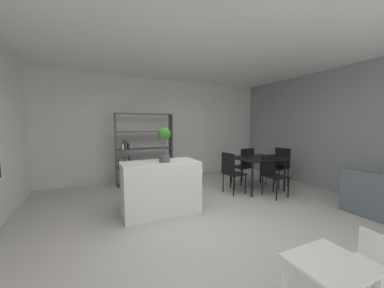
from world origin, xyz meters
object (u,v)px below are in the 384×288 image
(child_table, at_px, (330,270))
(kitchen_island, at_px, (161,187))
(dining_chair_far, at_px, (245,163))
(dining_chair_island_side, at_px, (231,170))
(dining_chair_window_side, at_px, (280,164))
(dining_table, at_px, (257,161))
(dining_chair_near, at_px, (272,172))
(child_chair_right, at_px, (368,260))
(potted_plant_on_island, at_px, (164,141))
(open_bookshelf, at_px, (140,152))

(child_table, bearing_deg, kitchen_island, 104.51)
(kitchen_island, xyz_separation_m, dining_chair_far, (2.48, 0.78, 0.10))
(kitchen_island, xyz_separation_m, dining_chair_island_side, (1.72, 0.31, 0.09))
(dining_chair_window_side, distance_m, dining_chair_island_side, 1.52)
(kitchen_island, height_order, dining_table, kitchen_island)
(dining_chair_far, bearing_deg, dining_chair_near, 86.40)
(child_chair_right, xyz_separation_m, dining_chair_near, (1.27, 2.40, 0.21))
(potted_plant_on_island, xyz_separation_m, child_chair_right, (1.15, -2.50, -0.97))
(child_chair_right, bearing_deg, potted_plant_on_island, -147.69)
(open_bookshelf, bearing_deg, dining_chair_near, -41.52)
(open_bookshelf, distance_m, dining_chair_near, 3.27)
(kitchen_island, distance_m, dining_table, 2.51)
(dining_chair_near, bearing_deg, kitchen_island, 173.91)
(dining_table, bearing_deg, kitchen_island, -172.74)
(potted_plant_on_island, bearing_deg, kitchen_island, 136.34)
(kitchen_island, height_order, open_bookshelf, open_bookshelf)
(child_table, height_order, dining_chair_window_side, dining_chair_window_side)
(kitchen_island, bearing_deg, child_chair_right, -64.75)
(child_table, relative_size, dining_chair_window_side, 0.61)
(open_bookshelf, distance_m, child_chair_right, 4.73)
(child_chair_right, distance_m, dining_chair_near, 2.72)
(child_chair_right, xyz_separation_m, dining_table, (1.27, 2.87, 0.38))
(dining_table, bearing_deg, dining_chair_window_side, 1.05)
(kitchen_island, height_order, potted_plant_on_island, potted_plant_on_island)
(dining_chair_window_side, bearing_deg, potted_plant_on_island, -90.98)
(dining_chair_window_side, relative_size, dining_chair_near, 1.09)
(open_bookshelf, xyz_separation_m, dining_chair_window_side, (3.20, -1.67, -0.27))
(potted_plant_on_island, height_order, open_bookshelf, open_bookshelf)
(child_chair_right, distance_m, dining_chair_island_side, 2.92)
(child_table, relative_size, dining_chair_near, 0.67)
(dining_chair_far, bearing_deg, child_table, 58.35)
(child_chair_right, distance_m, dining_chair_window_side, 3.54)
(dining_chair_far, xyz_separation_m, dining_chair_island_side, (-0.76, -0.48, -0.01))
(open_bookshelf, distance_m, child_table, 4.62)
(child_table, xyz_separation_m, dining_chair_far, (1.82, 3.34, 0.17))
(child_chair_right, xyz_separation_m, dining_chair_window_side, (2.03, 2.89, 0.25))
(dining_chair_near, bearing_deg, dining_chair_window_side, 30.00)
(dining_chair_far, bearing_deg, kitchen_island, 14.50)
(open_bookshelf, relative_size, dining_chair_near, 2.09)
(child_chair_right, relative_size, dining_table, 0.52)
(open_bookshelf, height_order, dining_chair_island_side, open_bookshelf)
(dining_chair_island_side, distance_m, dining_chair_near, 0.88)
(open_bookshelf, xyz_separation_m, dining_chair_near, (2.44, -2.16, -0.32))
(open_bookshelf, height_order, dining_chair_far, open_bookshelf)
(dining_table, xyz_separation_m, dining_chair_near, (-0.00, -0.47, -0.17))
(open_bookshelf, bearing_deg, dining_chair_far, -26.43)
(child_table, distance_m, dining_chair_island_side, 3.05)
(kitchen_island, bearing_deg, dining_chair_far, 17.51)
(potted_plant_on_island, relative_size, open_bookshelf, 0.33)
(dining_chair_far, distance_m, dining_chair_island_side, 0.90)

